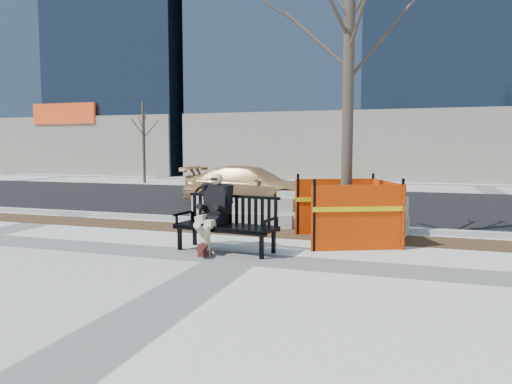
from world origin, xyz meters
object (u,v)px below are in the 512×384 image
(tree_fence, at_px, (345,242))
(jersey_barrier_right, at_px, (339,231))
(jersey_barrier_left, at_px, (242,226))
(bench, at_px, (226,251))
(seated_man, at_px, (215,249))
(sedan, at_px, (251,206))

(tree_fence, bearing_deg, jersey_barrier_right, 104.97)
(jersey_barrier_left, bearing_deg, bench, -80.40)
(jersey_barrier_left, bearing_deg, seated_man, -85.37)
(bench, relative_size, sedan, 0.44)
(jersey_barrier_left, height_order, jersey_barrier_right, jersey_barrier_right)
(bench, distance_m, jersey_barrier_right, 3.30)
(tree_fence, bearing_deg, seated_man, -145.80)
(bench, bearing_deg, sedan, 112.67)
(tree_fence, bearing_deg, bench, -140.81)
(sedan, bearing_deg, jersey_barrier_right, -135.92)
(seated_man, relative_size, tree_fence, 0.21)
(jersey_barrier_right, bearing_deg, jersey_barrier_left, -168.62)
(bench, relative_size, jersey_barrier_right, 0.65)
(tree_fence, relative_size, jersey_barrier_left, 2.65)
(seated_man, xyz_separation_m, jersey_barrier_left, (-0.42, 2.73, 0.00))
(jersey_barrier_left, bearing_deg, jersey_barrier_right, -3.65)
(bench, xyz_separation_m, jersey_barrier_left, (-0.68, 2.82, 0.00))
(sedan, bearing_deg, bench, -162.95)
(seated_man, distance_m, jersey_barrier_left, 2.76)
(sedan, relative_size, jersey_barrier_left, 1.77)
(tree_fence, height_order, jersey_barrier_right, tree_fence)
(sedan, height_order, jersey_barrier_left, sedan)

